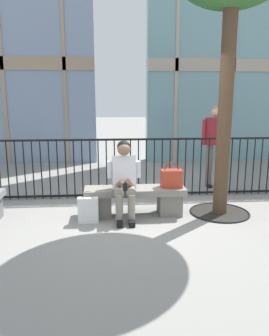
{
  "coord_description": "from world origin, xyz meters",
  "views": [
    {
      "loc": [
        -0.42,
        -4.95,
        1.82
      ],
      "look_at": [
        0.0,
        0.1,
        0.75
      ],
      "focal_mm": 34.7,
      "sensor_mm": 36.0,
      "label": 1
    }
  ],
  "objects_px": {
    "stone_bench": "(135,199)",
    "handbag_on_bench": "(171,178)",
    "seated_person_with_phone": "(124,178)",
    "shopping_bag": "(88,210)",
    "bystander_at_railing": "(215,140)"
  },
  "relations": [
    {
      "from": "stone_bench",
      "to": "handbag_on_bench",
      "type": "bearing_deg",
      "value": -0.99
    },
    {
      "from": "handbag_on_bench",
      "to": "seated_person_with_phone",
      "type": "bearing_deg",
      "value": -171.08
    },
    {
      "from": "shopping_bag",
      "to": "bystander_at_railing",
      "type": "height_order",
      "value": "bystander_at_railing"
    },
    {
      "from": "bystander_at_railing",
      "to": "seated_person_with_phone",
      "type": "bearing_deg",
      "value": -138.87
    },
    {
      "from": "stone_bench",
      "to": "handbag_on_bench",
      "type": "height_order",
      "value": "handbag_on_bench"
    },
    {
      "from": "handbag_on_bench",
      "to": "shopping_bag",
      "type": "xyz_separation_m",
      "value": [
        -1.31,
        -0.27,
        -0.4
      ]
    },
    {
      "from": "stone_bench",
      "to": "bystander_at_railing",
      "type": "height_order",
      "value": "bystander_at_railing"
    },
    {
      "from": "stone_bench",
      "to": "shopping_bag",
      "type": "bearing_deg",
      "value": -159.29
    },
    {
      "from": "stone_bench",
      "to": "bystander_at_railing",
      "type": "bearing_deg",
      "value": 41.58
    },
    {
      "from": "handbag_on_bench",
      "to": "bystander_at_railing",
      "type": "height_order",
      "value": "bystander_at_railing"
    },
    {
      "from": "handbag_on_bench",
      "to": "stone_bench",
      "type": "bearing_deg",
      "value": 179.01
    },
    {
      "from": "seated_person_with_phone",
      "to": "bystander_at_railing",
      "type": "relative_size",
      "value": 0.71
    },
    {
      "from": "seated_person_with_phone",
      "to": "bystander_at_railing",
      "type": "height_order",
      "value": "bystander_at_railing"
    },
    {
      "from": "shopping_bag",
      "to": "bystander_at_railing",
      "type": "relative_size",
      "value": 0.28
    },
    {
      "from": "stone_bench",
      "to": "shopping_bag",
      "type": "distance_m",
      "value": 0.78
    }
  ]
}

